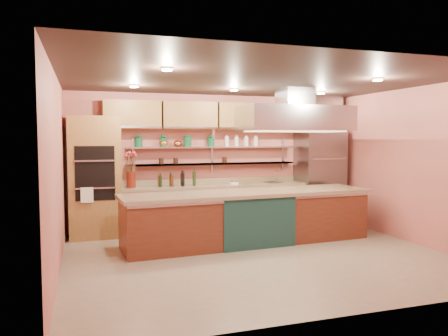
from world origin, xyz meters
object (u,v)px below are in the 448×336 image
object	(u,v)px
island	(249,217)
copper_kettle	(177,143)
refrigerator	(320,176)
flower_vase	(131,180)
kitchen_scale	(234,182)
green_canister	(187,142)

from	to	relation	value
island	copper_kettle	world-z (taller)	copper_kettle
refrigerator	island	xyz separation A→B (m)	(-2.18, -1.27, -0.58)
flower_vase	copper_kettle	world-z (taller)	copper_kettle
island	kitchen_scale	bearing A→B (deg)	79.12
refrigerator	copper_kettle	bearing A→B (deg)	175.84
refrigerator	kitchen_scale	distance (m)	2.02
flower_vase	kitchen_scale	world-z (taller)	flower_vase
copper_kettle	island	bearing A→B (deg)	-56.89
flower_vase	copper_kettle	size ratio (longest dim) A/B	1.84
refrigerator	kitchen_scale	bearing A→B (deg)	179.72
island	copper_kettle	xyz separation A→B (m)	(-0.98, 1.50, 1.31)
island	kitchen_scale	distance (m)	1.39
flower_vase	kitchen_scale	size ratio (longest dim) A/B	1.85
refrigerator	copper_kettle	world-z (taller)	refrigerator
flower_vase	refrigerator	bearing A→B (deg)	-0.14
copper_kettle	flower_vase	bearing A→B (deg)	-167.16
refrigerator	green_canister	size ratio (longest dim) A/B	10.96
flower_vase	green_canister	xyz separation A→B (m)	(1.18, 0.22, 0.73)
kitchen_scale	island	bearing A→B (deg)	-108.73
kitchen_scale	copper_kettle	world-z (taller)	copper_kettle
island	flower_vase	xyz separation A→B (m)	(-1.95, 1.28, 0.62)
flower_vase	copper_kettle	xyz separation A→B (m)	(0.97, 0.22, 0.70)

